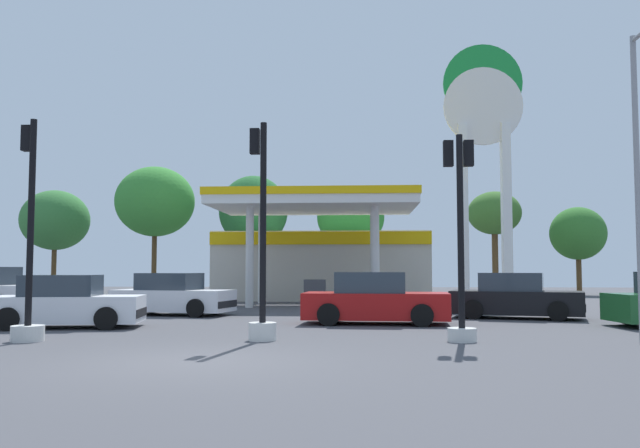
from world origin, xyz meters
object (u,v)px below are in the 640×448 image
Objects in this scene: tree_3 at (351,218)px; tree_5 at (578,234)px; car_2 at (66,304)px; station_pole_sign at (484,140)px; car_0 at (375,300)px; tree_1 at (155,202)px; traffic_signal_2 at (262,270)px; tree_4 at (494,214)px; traffic_signal_3 at (461,254)px; traffic_signal_0 at (29,275)px; tree_0 at (55,220)px; car_4 at (173,296)px; car_1 at (516,298)px; tree_2 at (253,211)px.

tree_5 is (13.51, 1.09, -0.93)m from tree_3.
car_2 is 0.78× the size of tree_5.
station_pole_sign is 2.92× the size of car_2.
station_pole_sign is 14.47m from car_0.
tree_1 is 12.02m from tree_3.
traffic_signal_2 is 27.85m from tree_4.
traffic_signal_2 is 4.33m from traffic_signal_3.
tree_0 is (-12.23, 26.75, 3.19)m from traffic_signal_0.
tree_1 is (-4.76, 22.32, 5.01)m from car_2.
tree_5 is (32.30, -0.57, -0.98)m from tree_0.
car_2 is 31.06m from tree_5.
car_4 reaches higher than car_2.
station_pole_sign reaches higher than tree_5.
tree_5 reaches higher than traffic_signal_2.
traffic_signal_2 is 0.77× the size of tree_4.
station_pole_sign is 11.56m from car_1.
traffic_signal_3 is 34.02m from tree_0.
tree_4 is 1.19× the size of tree_5.
station_pole_sign is at bearing -26.25° from tree_1.
traffic_signal_2 is at bearing -61.16° from car_4.
tree_3 is (1.58, 24.59, 3.04)m from traffic_signal_2.
tree_4 is at bearing 68.34° from traffic_signal_2.
car_1 is 0.90× the size of traffic_signal_2.
car_2 is 5.04m from car_4.
tree_4 is at bearing 77.07° from traffic_signal_3.
car_4 is at bearing -128.33° from tree_4.
tree_4 reaches higher than car_0.
car_0 is 0.87× the size of traffic_signal_2.
car_1 is 14.06m from traffic_signal_0.
tree_4 is at bearing 55.43° from car_2.
tree_5 reaches higher than car_2.
tree_0 is (-19.78, 21.81, 3.96)m from car_0.
tree_2 is at bearing 108.57° from car_0.
tree_1 reaches higher than car_1.
tree_0 is at bearing 124.94° from car_4.
tree_2 reaches higher than traffic_signal_2.
tree_2 is at bearing 90.38° from car_4.
tree_1 reaches higher than tree_3.
car_1 is 0.68× the size of tree_3.
tree_1 is at bearing 133.60° from car_1.
tree_2 is at bearing 99.77° from traffic_signal_2.
car_2 is 3.38m from traffic_signal_0.
tree_0 is at bearing 174.97° from tree_3.
tree_4 reaches higher than traffic_signal_2.
car_4 is 0.87× the size of traffic_signal_0.
tree_0 reaches higher than tree_3.
car_1 is at bearing -57.93° from tree_2.
car_2 is 0.65× the size of tree_3.
car_2 is at bearing -108.23° from tree_3.
tree_3 reaches higher than traffic_signal_2.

